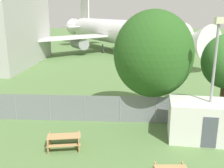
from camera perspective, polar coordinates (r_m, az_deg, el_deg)
name	(u,v)px	position (r m, az deg, el deg)	size (l,w,h in m)	color
perimeter_fence	(120,109)	(18.76, 1.75, -5.49)	(56.07, 0.07, 1.96)	gray
airplane	(118,32)	(50.89, 1.35, 11.19)	(30.35, 37.79, 13.09)	white
portable_cabin	(197,120)	(17.13, 18.10, -7.53)	(3.65, 2.73, 2.44)	silver
picnic_bench_near_cabin	(64,140)	(15.81, -10.38, -11.93)	(2.12, 1.70, 0.76)	tan
tree_near_hangar	(153,54)	(18.77, 8.97, 6.42)	(5.59, 5.59, 7.89)	#4C3823
light_mast	(214,68)	(16.35, 21.37, 3.35)	(0.44, 0.44, 7.41)	#99999E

